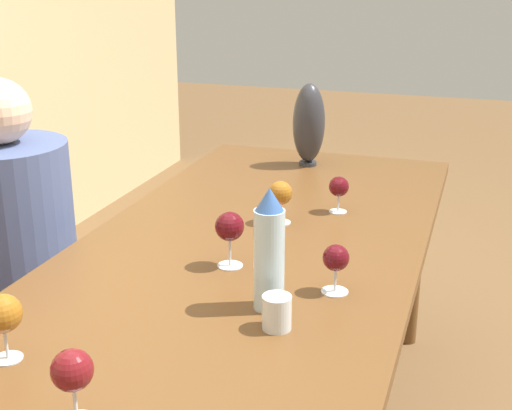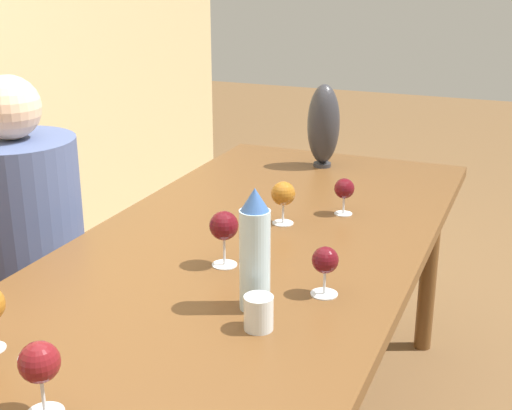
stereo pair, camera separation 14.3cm
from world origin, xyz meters
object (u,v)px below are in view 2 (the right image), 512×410
(vase, at_px, (323,125))
(wine_glass_5, at_px, (344,189))
(wine_glass_1, at_px, (283,195))
(wine_glass_3, at_px, (40,364))
(wine_glass_0, at_px, (325,262))
(wine_glass_2, at_px, (225,227))
(water_tumbler, at_px, (259,313))
(chair_far, at_px, (10,279))
(water_bottle, at_px, (255,251))
(person_far, at_px, (29,251))

(vase, xyz_separation_m, wine_glass_5, (-0.51, -0.23, -0.08))
(wine_glass_1, distance_m, wine_glass_3, 1.09)
(vase, height_order, wine_glass_5, vase)
(wine_glass_0, relative_size, wine_glass_3, 0.86)
(wine_glass_1, height_order, wine_glass_2, wine_glass_2)
(wine_glass_0, xyz_separation_m, wine_glass_5, (0.58, 0.12, -0.00))
(water_tumbler, distance_m, chair_far, 1.19)
(water_bottle, relative_size, wine_glass_1, 2.19)
(wine_glass_5, xyz_separation_m, person_far, (-0.39, 0.95, -0.21))
(wine_glass_2, bearing_deg, wine_glass_0, -102.62)
(vase, relative_size, wine_glass_0, 2.61)
(vase, bearing_deg, water_bottle, -170.00)
(wine_glass_3, height_order, chair_far, chair_far)
(water_tumbler, distance_m, person_far, 1.08)
(vase, height_order, person_far, person_far)
(water_tumbler, xyz_separation_m, wine_glass_2, (0.29, 0.21, 0.07))
(wine_glass_2, distance_m, chair_far, 0.95)
(wine_glass_5, bearing_deg, person_far, 112.28)
(water_bottle, relative_size, vase, 0.91)
(water_bottle, bearing_deg, person_far, 71.24)
(water_bottle, distance_m, wine_glass_1, 0.57)
(wine_glass_0, bearing_deg, water_bottle, 134.72)
(wine_glass_1, distance_m, chair_far, 0.99)
(wine_glass_2, xyz_separation_m, person_far, (0.12, 0.77, -0.24))
(person_far, bearing_deg, wine_glass_1, -73.62)
(wine_glass_1, bearing_deg, chair_far, 104.73)
(water_bottle, distance_m, vase, 1.23)
(wine_glass_1, bearing_deg, water_tumbler, -164.25)
(wine_glass_2, bearing_deg, water_tumbler, -143.44)
(water_tumbler, xyz_separation_m, wine_glass_0, (0.22, -0.08, 0.05))
(wine_glass_1, xyz_separation_m, wine_glass_3, (-1.08, 0.06, 0.01))
(person_far, bearing_deg, wine_glass_2, -99.03)
(vase, bearing_deg, wine_glass_1, -173.17)
(water_bottle, height_order, wine_glass_5, water_bottle)
(water_tumbler, bearing_deg, wine_glass_3, 151.39)
(water_bottle, height_order, wine_glass_3, water_bottle)
(water_tumbler, height_order, person_far, person_far)
(wine_glass_0, xyz_separation_m, wine_glass_1, (0.42, 0.27, 0.01))
(water_bottle, height_order, wine_glass_0, water_bottle)
(water_bottle, bearing_deg, wine_glass_5, -1.24)
(wine_glass_2, distance_m, person_far, 0.82)
(wine_glass_5, bearing_deg, wine_glass_0, -168.74)
(water_bottle, relative_size, wine_glass_2, 1.94)
(wine_glass_5, bearing_deg, vase, 24.42)
(wine_glass_0, bearing_deg, water_tumbler, 159.02)
(vase, xyz_separation_m, person_far, (-0.90, 0.72, -0.30))
(water_tumbler, height_order, vase, vase)
(water_bottle, bearing_deg, chair_far, 72.86)
(vase, height_order, chair_far, vase)
(wine_glass_0, bearing_deg, wine_glass_5, 11.26)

